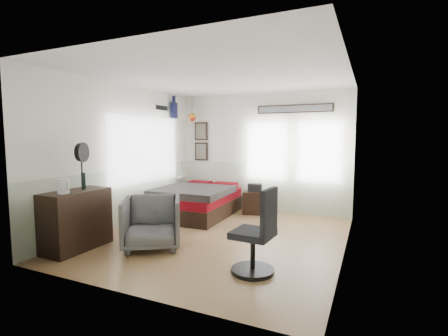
{
  "coord_description": "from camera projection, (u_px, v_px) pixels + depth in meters",
  "views": [
    {
      "loc": [
        2.31,
        -4.89,
        1.7
      ],
      "look_at": [
        -0.1,
        0.4,
        1.15
      ],
      "focal_mm": 26.0,
      "sensor_mm": 36.0,
      "label": 1
    }
  ],
  "objects": [
    {
      "name": "bottle",
      "position": [
        84.0,
        181.0,
        5.02
      ],
      "size": [
        0.06,
        0.06,
        0.26
      ],
      "primitive_type": "cylinder",
      "color": "black",
      "rests_on": "dresser"
    },
    {
      "name": "ground_plane",
      "position": [
        220.0,
        237.0,
        5.55
      ],
      "size": [
        4.0,
        4.5,
        0.01
      ],
      "primitive_type": "cube",
      "color": "#9B6D47"
    },
    {
      "name": "nightstand",
      "position": [
        255.0,
        202.0,
        7.25
      ],
      "size": [
        0.57,
        0.49,
        0.5
      ],
      "primitive_type": "cube",
      "rotation": [
        0.0,
        0.0,
        0.2
      ],
      "color": "black",
      "rests_on": "ground_plane"
    },
    {
      "name": "bed",
      "position": [
        197.0,
        201.0,
        7.07
      ],
      "size": [
        1.5,
        2.04,
        0.63
      ],
      "rotation": [
        0.0,
        0.0,
        0.04
      ],
      "color": "black",
      "rests_on": "ground_plane"
    },
    {
      "name": "dresser",
      "position": [
        76.0,
        220.0,
        4.93
      ],
      "size": [
        0.48,
        1.0,
        0.9
      ],
      "primitive_type": "cube",
      "color": "black",
      "rests_on": "ground_plane"
    },
    {
      "name": "task_chair",
      "position": [
        257.0,
        239.0,
        4.02
      ],
      "size": [
        0.54,
        0.54,
        1.09
      ],
      "rotation": [
        0.0,
        0.0,
        -0.07
      ],
      "color": "black",
      "rests_on": "ground_plane"
    },
    {
      "name": "kettle",
      "position": [
        63.0,
        186.0,
        4.62
      ],
      "size": [
        0.18,
        0.16,
        0.21
      ],
      "rotation": [
        0.0,
        0.0,
        0.17
      ],
      "color": "silver",
      "rests_on": "dresser"
    },
    {
      "name": "room_shell",
      "position": [
        220.0,
        143.0,
        5.59
      ],
      "size": [
        4.02,
        4.52,
        2.71
      ],
      "color": "white",
      "rests_on": "ground_plane"
    },
    {
      "name": "black_bag",
      "position": [
        255.0,
        188.0,
        7.22
      ],
      "size": [
        0.33,
        0.25,
        0.18
      ],
      "primitive_type": "cube",
      "rotation": [
        0.0,
        0.0,
        0.2
      ],
      "color": "black",
      "rests_on": "nightstand"
    },
    {
      "name": "stand_fan",
      "position": [
        82.0,
        153.0,
        4.86
      ],
      "size": [
        0.16,
        0.29,
        0.73
      ],
      "rotation": [
        0.0,
        0.0,
        0.29
      ],
      "color": "black",
      "rests_on": "dresser"
    },
    {
      "name": "armchair",
      "position": [
        152.0,
        222.0,
        5.0
      ],
      "size": [
        1.18,
        1.19,
        0.79
      ],
      "primitive_type": "imported",
      "rotation": [
        0.0,
        0.0,
        0.56
      ],
      "color": "#555557",
      "rests_on": "ground_plane"
    },
    {
      "name": "wall_decor",
      "position": [
        213.0,
        120.0,
        7.58
      ],
      "size": [
        3.55,
        1.32,
        1.44
      ],
      "color": "black",
      "rests_on": "room_shell"
    }
  ]
}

